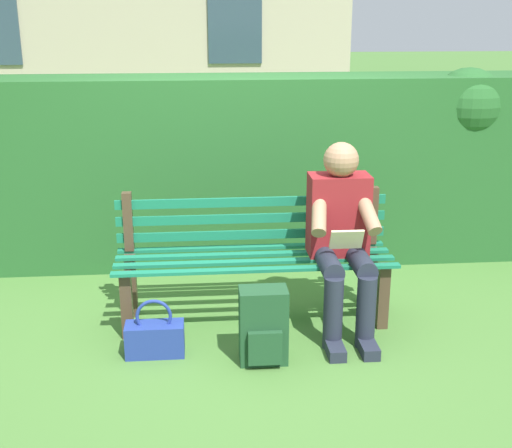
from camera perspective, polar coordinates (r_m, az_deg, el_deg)
ground at (r=4.46m, az=-0.11°, el=-8.25°), size 60.00×60.00×0.00m
park_bench at (r=4.35m, az=-0.19°, el=-2.61°), size 1.77×0.47×0.84m
person_seated at (r=4.20m, az=7.31°, el=-0.79°), size 0.44×0.73×1.18m
hedge_backdrop at (r=5.40m, az=2.83°, el=5.03°), size 4.72×0.69×1.53m
backpack at (r=3.89m, az=0.63°, el=-8.71°), size 0.28×0.25×0.45m
handbag at (r=4.05m, az=-8.60°, el=-9.52°), size 0.34×0.15×0.35m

